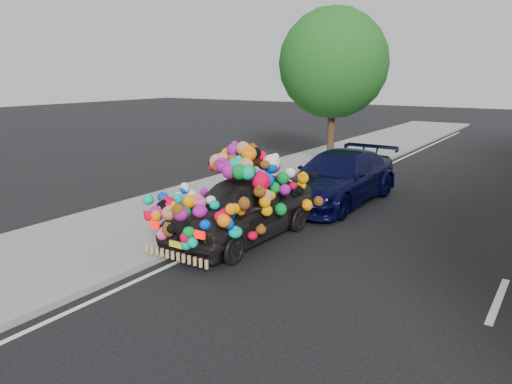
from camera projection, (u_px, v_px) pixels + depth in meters
ground at (304, 258)px, 10.12m from camera, size 100.00×100.00×0.00m
sidewalk at (150, 222)px, 12.38m from camera, size 4.00×60.00×0.12m
kerb at (212, 235)px, 11.35m from camera, size 0.15×60.00×0.13m
lane_markings at (498, 300)px, 8.22m from camera, size 6.00×50.00×0.01m
tree_near_sidewalk at (333, 63)px, 18.95m from camera, size 4.20×4.20×6.13m
plush_art_car at (243, 192)px, 11.06m from camera, size 2.19×4.51×2.10m
navy_sedan at (338, 178)px, 14.29m from camera, size 2.24×5.13×1.47m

